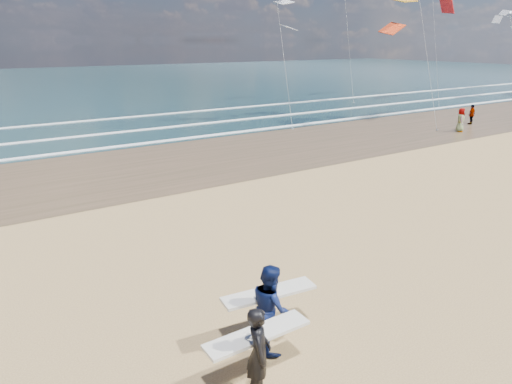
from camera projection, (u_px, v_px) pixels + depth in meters
wet_sand_strip at (354, 133)px, 33.60m from camera, size 220.00×12.00×0.01m
ocean at (126, 81)px, 76.69m from camera, size 220.00×100.00×0.02m
foam_breakers at (276, 115)px, 41.64m from camera, size 220.00×11.70×0.05m
surfer_near at (259, 351)px, 8.55m from camera, size 2.20×1.03×1.90m
surfer_far at (270, 306)px, 9.91m from camera, size 2.25×1.32×2.00m
beachgoer_0 at (461, 120)px, 33.87m from camera, size 1.01×0.99×1.76m
beachgoer_1 at (472, 114)px, 36.88m from camera, size 0.98×0.49×1.61m
kite_0 at (423, 29)px, 34.85m from camera, size 7.75×4.95×11.90m
kite_1 at (281, 38)px, 35.32m from camera, size 6.41×4.81×11.73m
kite_2 at (434, 14)px, 45.59m from camera, size 6.35×4.80×16.05m
kite_5 at (347, 28)px, 49.42m from camera, size 5.04×4.65×14.79m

